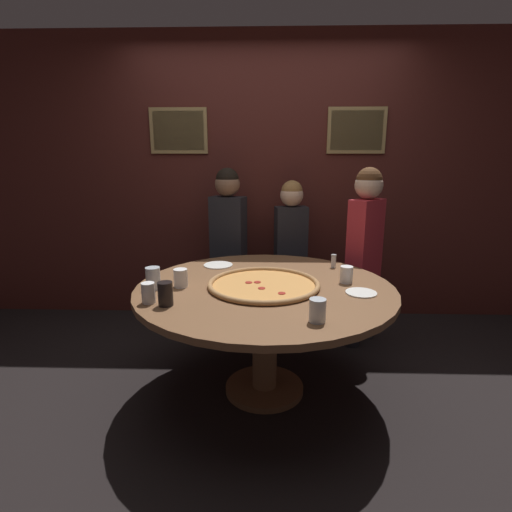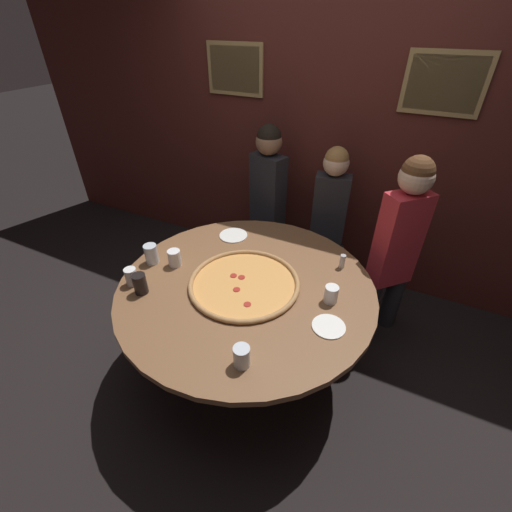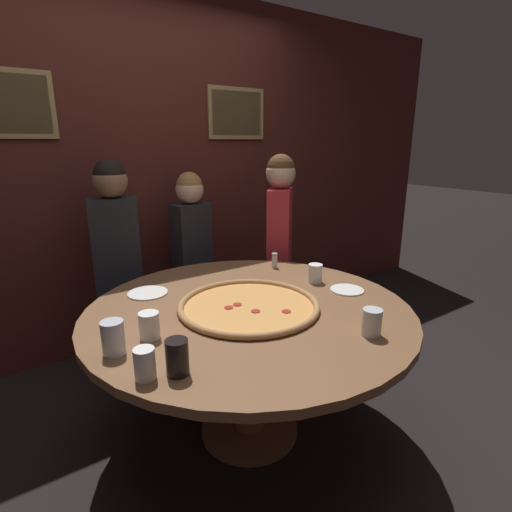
{
  "view_description": "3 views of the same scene",
  "coord_description": "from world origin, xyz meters",
  "px_view_note": "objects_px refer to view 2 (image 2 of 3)",
  "views": [
    {
      "loc": [
        0.02,
        -2.38,
        1.54
      ],
      "look_at": [
        -0.06,
        0.02,
        0.93
      ],
      "focal_mm": 28.0,
      "sensor_mm": 36.0,
      "label": 1
    },
    {
      "loc": [
        0.79,
        -1.46,
        2.14
      ],
      "look_at": [
        0.03,
        0.09,
        0.91
      ],
      "focal_mm": 24.0,
      "sensor_mm": 36.0,
      "label": 2
    },
    {
      "loc": [
        -1.02,
        -1.53,
        1.54
      ],
      "look_at": [
        0.1,
        0.08,
        0.97
      ],
      "focal_mm": 28.0,
      "sensor_mm": 36.0,
      "label": 3
    }
  ],
  "objects_px": {
    "drink_cup_near_right": "(131,277)",
    "diner_side_right": "(329,215)",
    "drink_cup_beside_pizza": "(331,294)",
    "white_plate_far_back": "(329,326)",
    "diner_side_left": "(268,197)",
    "drink_cup_centre_back": "(175,258)",
    "drink_cup_far_left": "(242,356)",
    "drink_cup_near_left": "(151,254)",
    "giant_pizza": "(244,283)",
    "drink_cup_far_right": "(140,284)",
    "white_plate_beside_cup": "(233,235)",
    "condiment_shaker": "(342,261)",
    "dining_table": "(246,299)",
    "diner_centre_back": "(397,243)"
  },
  "relations": [
    {
      "from": "drink_cup_centre_back",
      "to": "diner_side_left",
      "type": "xyz_separation_m",
      "value": [
        0.19,
        1.09,
        0.02
      ]
    },
    {
      "from": "drink_cup_beside_pizza",
      "to": "white_plate_beside_cup",
      "type": "relative_size",
      "value": 0.51
    },
    {
      "from": "drink_cup_near_right",
      "to": "drink_cup_beside_pizza",
      "type": "bearing_deg",
      "value": 18.76
    },
    {
      "from": "drink_cup_near_right",
      "to": "diner_side_right",
      "type": "height_order",
      "value": "diner_side_right"
    },
    {
      "from": "drink_cup_near_left",
      "to": "condiment_shaker",
      "type": "height_order",
      "value": "drink_cup_near_left"
    },
    {
      "from": "dining_table",
      "to": "drink_cup_centre_back",
      "type": "bearing_deg",
      "value": -176.27
    },
    {
      "from": "drink_cup_near_right",
      "to": "drink_cup_centre_back",
      "type": "xyz_separation_m",
      "value": [
        0.12,
        0.28,
        -0.0
      ]
    },
    {
      "from": "diner_side_right",
      "to": "diner_side_left",
      "type": "bearing_deg",
      "value": -8.27
    },
    {
      "from": "diner_side_right",
      "to": "drink_cup_near_left",
      "type": "bearing_deg",
      "value": 40.81
    },
    {
      "from": "diner_centre_back",
      "to": "diner_side_right",
      "type": "bearing_deg",
      "value": -74.49
    },
    {
      "from": "drink_cup_near_right",
      "to": "drink_cup_near_left",
      "type": "bearing_deg",
      "value": 99.54
    },
    {
      "from": "drink_cup_far_right",
      "to": "white_plate_beside_cup",
      "type": "height_order",
      "value": "drink_cup_far_right"
    },
    {
      "from": "drink_cup_near_left",
      "to": "diner_side_left",
      "type": "height_order",
      "value": "diner_side_left"
    },
    {
      "from": "drink_cup_centre_back",
      "to": "drink_cup_far_left",
      "type": "bearing_deg",
      "value": -33.09
    },
    {
      "from": "drink_cup_far_right",
      "to": "condiment_shaker",
      "type": "relative_size",
      "value": 1.37
    },
    {
      "from": "drink_cup_beside_pizza",
      "to": "diner_centre_back",
      "type": "bearing_deg",
      "value": 68.39
    },
    {
      "from": "drink_cup_centre_back",
      "to": "dining_table",
      "type": "bearing_deg",
      "value": 3.73
    },
    {
      "from": "dining_table",
      "to": "white_plate_far_back",
      "type": "distance_m",
      "value": 0.6
    },
    {
      "from": "drink_cup_near_right",
      "to": "diner_centre_back",
      "type": "height_order",
      "value": "diner_centre_back"
    },
    {
      "from": "white_plate_beside_cup",
      "to": "diner_side_right",
      "type": "distance_m",
      "value": 0.84
    },
    {
      "from": "drink_cup_far_right",
      "to": "white_plate_beside_cup",
      "type": "relative_size",
      "value": 0.62
    },
    {
      "from": "drink_cup_far_left",
      "to": "diner_side_left",
      "type": "xyz_separation_m",
      "value": [
        -0.6,
        1.6,
        0.01
      ]
    },
    {
      "from": "drink_cup_centre_back",
      "to": "giant_pizza",
      "type": "bearing_deg",
      "value": 2.63
    },
    {
      "from": "white_plate_beside_cup",
      "to": "diner_centre_back",
      "type": "height_order",
      "value": "diner_centre_back"
    },
    {
      "from": "drink_cup_beside_pizza",
      "to": "condiment_shaker",
      "type": "xyz_separation_m",
      "value": [
        -0.03,
        0.36,
        -0.01
      ]
    },
    {
      "from": "condiment_shaker",
      "to": "diner_side_right",
      "type": "relative_size",
      "value": 0.07
    },
    {
      "from": "giant_pizza",
      "to": "drink_cup_far_right",
      "type": "relative_size",
      "value": 5.3
    },
    {
      "from": "drink_cup_beside_pizza",
      "to": "drink_cup_far_left",
      "type": "height_order",
      "value": "drink_cup_far_left"
    },
    {
      "from": "white_plate_far_back",
      "to": "diner_side_left",
      "type": "bearing_deg",
      "value": 127.6
    },
    {
      "from": "white_plate_far_back",
      "to": "diner_side_left",
      "type": "height_order",
      "value": "diner_side_left"
    },
    {
      "from": "drink_cup_near_right",
      "to": "white_plate_far_back",
      "type": "bearing_deg",
      "value": 8.94
    },
    {
      "from": "giant_pizza",
      "to": "drink_cup_beside_pizza",
      "type": "height_order",
      "value": "drink_cup_beside_pizza"
    },
    {
      "from": "drink_cup_far_right",
      "to": "diner_side_left",
      "type": "xyz_separation_m",
      "value": [
        0.2,
        1.41,
        0.01
      ]
    },
    {
      "from": "giant_pizza",
      "to": "drink_cup_near_right",
      "type": "bearing_deg",
      "value": -154.48
    },
    {
      "from": "white_plate_far_back",
      "to": "condiment_shaker",
      "type": "relative_size",
      "value": 1.9
    },
    {
      "from": "condiment_shaker",
      "to": "white_plate_far_back",
      "type": "bearing_deg",
      "value": -82.2
    },
    {
      "from": "white_plate_beside_cup",
      "to": "condiment_shaker",
      "type": "xyz_separation_m",
      "value": [
        0.85,
        -0.02,
        0.05
      ]
    },
    {
      "from": "drink_cup_far_right",
      "to": "condiment_shaker",
      "type": "height_order",
      "value": "drink_cup_far_right"
    },
    {
      "from": "drink_cup_near_right",
      "to": "diner_centre_back",
      "type": "relative_size",
      "value": 0.08
    },
    {
      "from": "drink_cup_far_left",
      "to": "drink_cup_near_left",
      "type": "distance_m",
      "value": 1.06
    },
    {
      "from": "white_plate_far_back",
      "to": "diner_side_left",
      "type": "relative_size",
      "value": 0.13
    },
    {
      "from": "dining_table",
      "to": "diner_centre_back",
      "type": "relative_size",
      "value": 1.12
    },
    {
      "from": "white_plate_beside_cup",
      "to": "drink_cup_centre_back",
      "type": "bearing_deg",
      "value": -109.03
    },
    {
      "from": "drink_cup_near_right",
      "to": "diner_centre_back",
      "type": "bearing_deg",
      "value": 37.02
    },
    {
      "from": "drink_cup_near_right",
      "to": "condiment_shaker",
      "type": "height_order",
      "value": "drink_cup_near_right"
    },
    {
      "from": "drink_cup_beside_pizza",
      "to": "diner_side_right",
      "type": "xyz_separation_m",
      "value": [
        -0.3,
        1.0,
        -0.04
      ]
    },
    {
      "from": "dining_table",
      "to": "white_plate_beside_cup",
      "type": "distance_m",
      "value": 0.6
    },
    {
      "from": "white_plate_beside_cup",
      "to": "diner_centre_back",
      "type": "bearing_deg",
      "value": 15.01
    },
    {
      "from": "giant_pizza",
      "to": "drink_cup_far_left",
      "type": "height_order",
      "value": "drink_cup_far_left"
    },
    {
      "from": "white_plate_beside_cup",
      "to": "condiment_shaker",
      "type": "relative_size",
      "value": 2.21
    }
  ]
}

